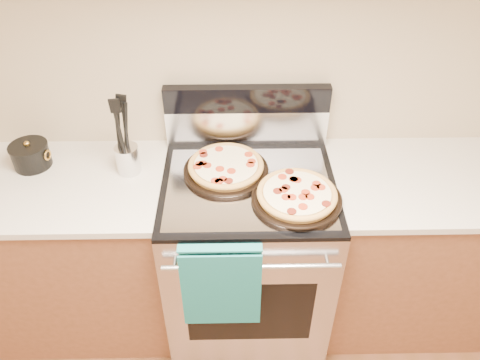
{
  "coord_description": "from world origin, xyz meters",
  "views": [
    {
      "loc": [
        -0.07,
        0.07,
        2.21
      ],
      "look_at": [
        -0.04,
        1.55,
        1.02
      ],
      "focal_mm": 35.0,
      "sensor_mm": 36.0,
      "label": 1
    }
  ],
  "objects_px": {
    "range_body": "(247,256)",
    "pepperoni_pizza_front": "(297,196)",
    "pepperoni_pizza_back": "(226,167)",
    "utensil_crock": "(128,159)",
    "saucepan": "(31,156)"
  },
  "relations": [
    {
      "from": "range_body",
      "to": "utensil_crock",
      "type": "xyz_separation_m",
      "value": [
        -0.53,
        0.11,
        0.53
      ]
    },
    {
      "from": "range_body",
      "to": "utensil_crock",
      "type": "distance_m",
      "value": 0.76
    },
    {
      "from": "pepperoni_pizza_front",
      "to": "utensil_crock",
      "type": "xyz_separation_m",
      "value": [
        -0.73,
        0.23,
        0.02
      ]
    },
    {
      "from": "range_body",
      "to": "pepperoni_pizza_front",
      "type": "distance_m",
      "value": 0.55
    },
    {
      "from": "range_body",
      "to": "saucepan",
      "type": "distance_m",
      "value": 1.12
    },
    {
      "from": "pepperoni_pizza_front",
      "to": "utensil_crock",
      "type": "bearing_deg",
      "value": 162.28
    },
    {
      "from": "pepperoni_pizza_back",
      "to": "pepperoni_pizza_front",
      "type": "relative_size",
      "value": 1.01
    },
    {
      "from": "pepperoni_pizza_back",
      "to": "utensil_crock",
      "type": "xyz_separation_m",
      "value": [
        -0.44,
        0.04,
        0.02
      ]
    },
    {
      "from": "pepperoni_pizza_back",
      "to": "utensil_crock",
      "type": "distance_m",
      "value": 0.44
    },
    {
      "from": "range_body",
      "to": "pepperoni_pizza_front",
      "type": "xyz_separation_m",
      "value": [
        0.19,
        -0.13,
        0.5
      ]
    },
    {
      "from": "saucepan",
      "to": "utensil_crock",
      "type": "bearing_deg",
      "value": -6.6
    },
    {
      "from": "range_body",
      "to": "pepperoni_pizza_back",
      "type": "height_order",
      "value": "pepperoni_pizza_back"
    },
    {
      "from": "utensil_crock",
      "to": "saucepan",
      "type": "bearing_deg",
      "value": 173.4
    },
    {
      "from": "pepperoni_pizza_back",
      "to": "utensil_crock",
      "type": "bearing_deg",
      "value": 175.32
    },
    {
      "from": "range_body",
      "to": "pepperoni_pizza_front",
      "type": "height_order",
      "value": "pepperoni_pizza_front"
    }
  ]
}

